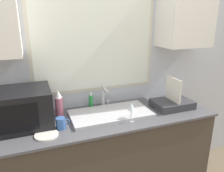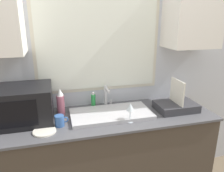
{
  "view_description": "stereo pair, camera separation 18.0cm",
  "coord_description": "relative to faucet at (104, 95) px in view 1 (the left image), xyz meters",
  "views": [
    {
      "loc": [
        -0.57,
        -1.34,
        1.74
      ],
      "look_at": [
        0.04,
        0.27,
        1.19
      ],
      "focal_mm": 35.0,
      "sensor_mm": 36.0,
      "label": 1
    },
    {
      "loc": [
        -0.4,
        -1.4,
        1.74
      ],
      "look_at": [
        0.04,
        0.27,
        1.19
      ],
      "focal_mm": 35.0,
      "sensor_mm": 36.0,
      "label": 2
    }
  ],
  "objects": [
    {
      "name": "countertop",
      "position": [
        -0.05,
        -0.19,
        -0.58
      ],
      "size": [
        1.9,
        0.62,
        0.91
      ],
      "color": "#42382D",
      "rests_on": "ground_plane"
    },
    {
      "name": "wall_back",
      "position": [
        -0.05,
        0.11,
        0.35
      ],
      "size": [
        6.0,
        0.38,
        2.6
      ],
      "color": "silver",
      "rests_on": "ground_plane"
    },
    {
      "name": "sink_basin",
      "position": [
        -0.0,
        -0.19,
        -0.11
      ],
      "size": [
        0.7,
        0.36,
        0.03
      ],
      "color": "#B2B2B7",
      "rests_on": "countertop"
    },
    {
      "name": "faucet",
      "position": [
        0.0,
        0.0,
        0.0
      ],
      "size": [
        0.08,
        0.15,
        0.21
      ],
      "color": "#B7B7BC",
      "rests_on": "countertop"
    },
    {
      "name": "microwave",
      "position": [
        -0.71,
        -0.11,
        0.03
      ],
      "size": [
        0.43,
        0.39,
        0.3
      ],
      "color": "black",
      "rests_on": "countertop"
    },
    {
      "name": "dish_rack",
      "position": [
        0.6,
        -0.23,
        -0.08
      ],
      "size": [
        0.36,
        0.25,
        0.29
      ],
      "color": "#333338",
      "rests_on": "countertop"
    },
    {
      "name": "spray_bottle",
      "position": [
        -0.43,
        -0.05,
        -0.01
      ],
      "size": [
        0.07,
        0.07,
        0.24
      ],
      "color": "#D8728C",
      "rests_on": "countertop"
    },
    {
      "name": "soap_bottle",
      "position": [
        -0.13,
        0.02,
        -0.05
      ],
      "size": [
        0.04,
        0.04,
        0.16
      ],
      "color": "#268C3F",
      "rests_on": "countertop"
    },
    {
      "name": "mug_near_sink",
      "position": [
        -0.45,
        -0.27,
        -0.08
      ],
      "size": [
        0.11,
        0.07,
        0.09
      ],
      "color": "#335999",
      "rests_on": "countertop"
    },
    {
      "name": "wine_glass",
      "position": [
        0.11,
        -0.35,
        0.0
      ],
      "size": [
        0.06,
        0.06,
        0.17
      ],
      "color": "silver",
      "rests_on": "countertop"
    },
    {
      "name": "small_plate",
      "position": [
        -0.56,
        -0.35,
        -0.12
      ],
      "size": [
        0.17,
        0.17,
        0.01
      ],
      "color": "silver",
      "rests_on": "countertop"
    }
  ]
}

